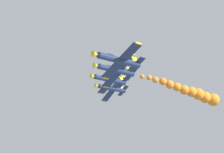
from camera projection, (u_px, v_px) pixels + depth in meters
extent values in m
cylinder|color=navy|center=(119.00, 60.00, 75.67)|extent=(1.48, 9.00, 1.48)
cone|color=yellow|center=(96.00, 54.00, 72.42)|extent=(1.41, 1.20, 1.41)
cube|color=navy|center=(121.00, 61.00, 75.87)|extent=(8.27, 1.90, 4.35)
cylinder|color=yellow|center=(138.00, 43.00, 73.40)|extent=(0.48, 1.40, 0.48)
cylinder|color=yellow|center=(105.00, 78.00, 78.34)|extent=(0.48, 1.40, 0.48)
cube|color=navy|center=(136.00, 64.00, 78.25)|extent=(3.47, 1.20, 1.89)
cube|color=yellow|center=(135.00, 60.00, 78.82)|extent=(0.85, 1.10, 1.49)
ellipsoid|color=black|center=(110.00, 56.00, 74.80)|extent=(1.03, 2.20, 0.99)
cylinder|color=navy|center=(116.00, 70.00, 89.24)|extent=(1.53, 9.00, 1.53)
cone|color=yellow|center=(96.00, 66.00, 85.99)|extent=(1.45, 1.20, 1.45)
cube|color=navy|center=(118.00, 71.00, 89.43)|extent=(7.76, 1.90, 5.24)
cylinder|color=yellow|center=(131.00, 54.00, 87.27)|extent=(0.50, 1.40, 0.50)
cylinder|color=yellow|center=(106.00, 87.00, 91.59)|extent=(0.50, 1.40, 0.50)
cube|color=navy|center=(131.00, 74.00, 91.82)|extent=(3.26, 1.20, 2.25)
cube|color=yellow|center=(130.00, 70.00, 92.44)|extent=(1.00, 1.10, 1.41)
ellipsoid|color=black|center=(109.00, 67.00, 88.39)|extent=(1.05, 2.20, 1.03)
sphere|color=orange|center=(142.00, 77.00, 93.58)|extent=(0.95, 0.95, 0.95)
sphere|color=orange|center=(149.00, 78.00, 94.88)|extent=(1.10, 1.10, 1.10)
sphere|color=orange|center=(155.00, 80.00, 96.18)|extent=(1.35, 1.35, 1.35)
sphere|color=orange|center=(163.00, 81.00, 97.21)|extent=(1.64, 1.64, 1.64)
sphere|color=orange|center=(170.00, 85.00, 98.27)|extent=(1.86, 1.86, 1.86)
sphere|color=orange|center=(177.00, 87.00, 99.29)|extent=(1.89, 1.89, 1.89)
sphere|color=orange|center=(184.00, 90.00, 100.20)|extent=(2.14, 2.14, 2.14)
sphere|color=orange|center=(191.00, 92.00, 101.14)|extent=(2.31, 2.31, 2.31)
sphere|color=orange|center=(198.00, 94.00, 102.11)|extent=(2.64, 2.64, 2.64)
sphere|color=orange|center=(205.00, 97.00, 103.00)|extent=(2.60, 2.60, 2.60)
sphere|color=orange|center=(213.00, 100.00, 103.65)|extent=(2.91, 2.91, 2.91)
cylinder|color=navy|center=(110.00, 80.00, 104.17)|extent=(1.51, 9.00, 1.51)
cone|color=yellow|center=(93.00, 76.00, 100.92)|extent=(1.43, 1.20, 1.43)
cube|color=navy|center=(112.00, 80.00, 104.37)|extent=(8.01, 1.90, 4.84)
cylinder|color=yellow|center=(123.00, 67.00, 102.06)|extent=(0.49, 1.40, 0.49)
cylinder|color=yellow|center=(101.00, 93.00, 106.67)|extent=(0.49, 1.40, 0.49)
cube|color=navy|center=(123.00, 82.00, 106.75)|extent=(3.36, 1.20, 2.09)
cube|color=yellow|center=(122.00, 80.00, 107.35)|extent=(0.94, 1.10, 1.45)
ellipsoid|color=black|center=(104.00, 77.00, 103.31)|extent=(1.04, 2.20, 1.01)
cylinder|color=navy|center=(112.00, 89.00, 119.32)|extent=(1.53, 9.00, 1.53)
cone|color=yellow|center=(97.00, 86.00, 116.06)|extent=(1.46, 1.20, 1.46)
cube|color=navy|center=(113.00, 89.00, 119.51)|extent=(7.61, 1.90, 5.46)
cylinder|color=yellow|center=(123.00, 77.00, 117.43)|extent=(0.50, 1.40, 0.50)
cylinder|color=yellow|center=(104.00, 101.00, 121.59)|extent=(0.50, 1.40, 0.50)
cube|color=navy|center=(123.00, 91.00, 121.90)|extent=(3.21, 1.20, 2.34)
cube|color=yellow|center=(122.00, 88.00, 122.53)|extent=(1.04, 1.10, 1.39)
ellipsoid|color=black|center=(106.00, 86.00, 118.48)|extent=(1.06, 2.20, 1.03)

